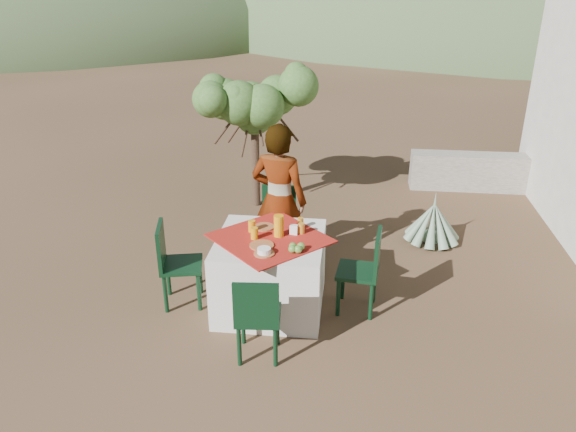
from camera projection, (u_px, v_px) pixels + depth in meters
The scene contains 24 objects.
ground at pixel (212, 293), 5.87m from camera, with size 160.00×160.00×0.00m, color #3D2A1B.
table at pixel (270, 272), 5.51m from camera, with size 1.30×1.30×0.76m.
chair_far at pixel (278, 219), 6.45m from camera, with size 0.40×0.40×0.85m.
chair_near at pixel (257, 315), 4.70m from camera, with size 0.41×0.41×0.82m.
chair_left at pixel (173, 261), 5.51m from camera, with size 0.48×0.48×0.87m.
chair_right at pixel (365, 268), 5.40m from camera, with size 0.43×0.43×0.85m.
person at pixel (279, 201), 5.98m from camera, with size 0.62×0.40×1.69m, color #8C6651.
shrub_tree at pixel (259, 109), 7.52m from camera, with size 1.48×1.45×1.74m.
agave at pixel (433, 223), 6.88m from camera, with size 0.69×0.68×0.73m.
stone_wall at pixel (498, 173), 8.46m from camera, with size 2.60×0.35×0.55m, color gray.
hill_near_left at pixel (44, 20), 34.97m from camera, with size 40.00×40.00×16.00m, color #384E2C.
hill_near_right at pixel (518, 17), 37.24m from camera, with size 48.00×48.00×20.00m, color #384E2C.
hill_far_center at pixel (301, 1), 53.43m from camera, with size 60.00×60.00×24.00m, color slate.
plate_far at pixel (264, 227), 5.55m from camera, with size 0.20×0.20×0.01m, color brown.
plate_near at pixel (262, 245), 5.19m from camera, with size 0.23×0.23×0.01m, color brown.
glass_far at pixel (252, 226), 5.45m from camera, with size 0.07×0.07×0.12m, color orange.
glass_near at pixel (254, 233), 5.31m from camera, with size 0.07×0.07×0.11m, color orange.
juice_pitcher at pixel (279, 226), 5.34m from camera, with size 0.10×0.10×0.21m, color orange.
bowl_plate at pixel (264, 253), 5.04m from camera, with size 0.19×0.19×0.01m, color brown.
white_bowl at pixel (264, 251), 5.03m from camera, with size 0.13×0.13×0.05m, color white.
jar_left at pixel (301, 228), 5.42m from camera, with size 0.07×0.07×0.10m, color #C48122.
jar_right at pixel (301, 222), 5.55m from camera, with size 0.06×0.06×0.10m, color #C48122.
napkin_holder at pixel (294, 230), 5.40m from camera, with size 0.08×0.04×0.10m, color white.
fruit_cluster at pixel (296, 248), 5.08m from camera, with size 0.15×0.14×0.07m.
Camera 1 is at (1.37, -4.90, 3.14)m, focal length 35.00 mm.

